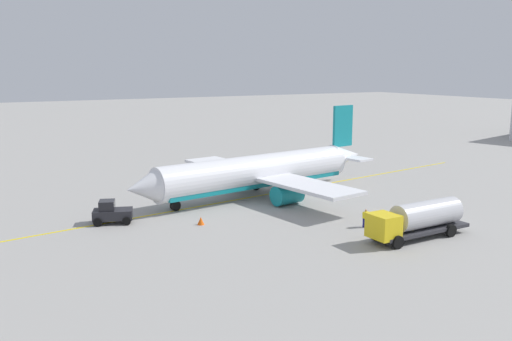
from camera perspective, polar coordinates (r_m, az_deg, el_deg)
The scene contains 7 objects.
ground_plane at distance 62.23m, azimuth -0.00°, elevation -2.72°, with size 400.00×400.00×0.00m, color #9E9B96.
airplane at distance 61.95m, azimuth 0.35°, elevation -0.22°, with size 32.87×27.49×9.75m.
fuel_tanker at distance 48.83m, azimuth 16.55°, elevation -4.85°, with size 10.13×2.94×3.15m.
pushback_tug at distance 53.22m, azimuth -14.86°, elevation -4.28°, with size 4.07×3.32×2.20m.
refueling_worker at distance 51.21m, azimuth 11.39°, elevation -4.93°, with size 0.57×0.43×1.71m.
safety_cone_nose at distance 51.35m, azimuth -5.79°, elevation -5.25°, with size 0.67×0.67×0.74m, color #F2590F.
taxi_line_marking at distance 62.23m, azimuth -0.00°, elevation -2.71°, with size 73.75×0.30×0.01m, color yellow.
Camera 1 is at (29.95, 52.61, 14.43)m, focal length 38.27 mm.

